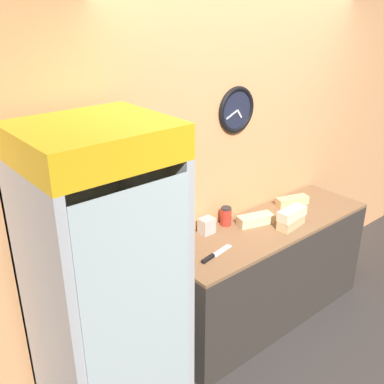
{
  "coord_description": "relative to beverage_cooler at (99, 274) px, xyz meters",
  "views": [
    {
      "loc": [
        -2.48,
        -1.16,
        2.49
      ],
      "look_at": [
        -0.75,
        0.89,
        1.34
      ],
      "focal_mm": 42.0,
      "sensor_mm": 36.0,
      "label": 1
    }
  ],
  "objects": [
    {
      "name": "chefs_knife",
      "position": [
        0.84,
        -0.04,
        -0.19
      ],
      "size": [
        0.32,
        0.09,
        0.02
      ],
      "color": "silver",
      "rests_on": "prep_counter"
    },
    {
      "name": "sandwich_flat_left",
      "position": [
        1.42,
        0.11,
        -0.16
      ],
      "size": [
        0.3,
        0.18,
        0.08
      ],
      "color": "beige",
      "rests_on": "prep_counter"
    },
    {
      "name": "ground_plane",
      "position": [
        1.51,
        -0.81,
        -1.07
      ],
      "size": [
        14.0,
        14.0,
        0.0
      ],
      "primitive_type": "plane",
      "color": "#383330"
    },
    {
      "name": "beverage_cooler",
      "position": [
        0.0,
        0.0,
        0.0
      ],
      "size": [
        0.73,
        0.73,
        1.96
      ],
      "color": "#B2B7BC",
      "rests_on": "ground_plane"
    },
    {
      "name": "sandwich_flat_right",
      "position": [
        1.93,
        0.15,
        -0.17
      ],
      "size": [
        0.3,
        0.18,
        0.07
      ],
      "color": "tan",
      "rests_on": "prep_counter"
    },
    {
      "name": "napkin_dispenser",
      "position": [
        1.04,
        0.25,
        -0.14
      ],
      "size": [
        0.11,
        0.09,
        0.12
      ],
      "color": "#B7B2AD",
      "rests_on": "prep_counter"
    },
    {
      "name": "condiment_jar",
      "position": [
        1.24,
        0.25,
        -0.13
      ],
      "size": [
        0.09,
        0.09,
        0.15
      ],
      "color": "#B72D23",
      "rests_on": "prep_counter"
    },
    {
      "name": "prep_counter",
      "position": [
        1.51,
        0.03,
        -0.64
      ],
      "size": [
        1.86,
        0.58,
        0.87
      ],
      "color": "#332D28",
      "rests_on": "ground_plane"
    },
    {
      "name": "sandwich_stack_bottom",
      "position": [
        1.6,
        -0.1,
        -0.16
      ],
      "size": [
        0.27,
        0.13,
        0.08
      ],
      "color": "tan",
      "rests_on": "prep_counter"
    },
    {
      "name": "wall_back",
      "position": [
        1.5,
        0.37,
        0.28
      ],
      "size": [
        5.2,
        0.09,
        2.7
      ],
      "color": "tan",
      "rests_on": "ground_plane"
    },
    {
      "name": "sandwich_stack_middle",
      "position": [
        1.6,
        -0.1,
        -0.09
      ],
      "size": [
        0.26,
        0.11,
        0.08
      ],
      "color": "beige",
      "rests_on": "sandwich_stack_bottom"
    }
  ]
}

